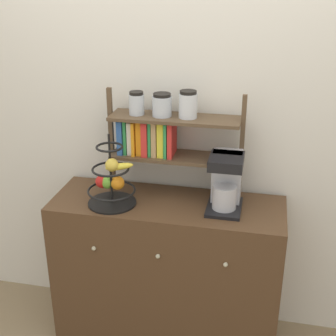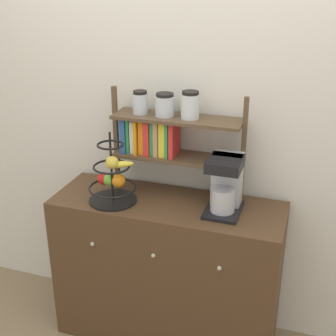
% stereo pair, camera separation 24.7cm
% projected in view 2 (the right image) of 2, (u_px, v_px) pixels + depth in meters
% --- Properties ---
extents(wall_back, '(7.00, 0.05, 2.60)m').
position_uv_depth(wall_back, '(182.00, 118.00, 2.63)').
color(wall_back, silver).
rests_on(wall_back, ground_plane).
extents(sideboard, '(1.28, 0.46, 0.89)m').
position_uv_depth(sideboard, '(167.00, 271.00, 2.73)').
color(sideboard, '#4C331E').
rests_on(sideboard, ground_plane).
extents(coffee_maker, '(0.18, 0.25, 0.30)m').
position_uv_depth(coffee_maker, '(225.00, 183.00, 2.42)').
color(coffee_maker, black).
rests_on(coffee_maker, sideboard).
extents(fruit_stand, '(0.26, 0.26, 0.40)m').
position_uv_depth(fruit_stand, '(112.00, 179.00, 2.53)').
color(fruit_stand, black).
rests_on(fruit_stand, sideboard).
extents(shelf_hutch, '(0.75, 0.20, 0.60)m').
position_uv_depth(shelf_hutch, '(163.00, 130.00, 2.53)').
color(shelf_hutch, brown).
rests_on(shelf_hutch, sideboard).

